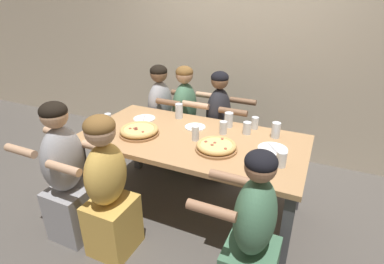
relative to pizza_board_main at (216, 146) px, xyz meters
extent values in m
plane|color=#514C47|center=(-0.27, 0.12, -0.78)|extent=(18.00, 18.00, 0.00)
cube|color=beige|center=(-0.27, 1.54, 0.82)|extent=(10.00, 0.06, 3.20)
cube|color=tan|center=(-0.27, 0.12, -0.05)|extent=(1.88, 0.95, 0.04)
cube|color=#4C4C51|center=(-1.15, -0.29, -0.42)|extent=(0.07, 0.07, 0.71)
cube|color=#4C4C51|center=(0.62, -0.29, -0.42)|extent=(0.07, 0.07, 0.71)
cube|color=#4C4C51|center=(-1.15, 0.54, -0.42)|extent=(0.07, 0.07, 0.71)
cube|color=#4C4C51|center=(0.62, 0.54, -0.42)|extent=(0.07, 0.07, 0.71)
cylinder|color=#996B42|center=(0.00, 0.00, -0.02)|extent=(0.33, 0.33, 0.02)
torus|color=tan|center=(0.00, 0.00, 0.01)|extent=(0.31, 0.31, 0.03)
cylinder|color=#E5C675|center=(0.00, 0.00, 0.00)|extent=(0.26, 0.26, 0.03)
cylinder|color=#9E4C38|center=(-0.09, 0.00, 0.02)|extent=(0.02, 0.02, 0.01)
cylinder|color=#9E4C38|center=(0.09, -0.04, 0.02)|extent=(0.02, 0.02, 0.01)
cylinder|color=#9E4C38|center=(-0.02, 0.02, 0.02)|extent=(0.02, 0.02, 0.01)
cylinder|color=#9E4C38|center=(-0.03, -0.03, 0.02)|extent=(0.02, 0.02, 0.01)
cylinder|color=#9E4C38|center=(0.01, 0.10, 0.02)|extent=(0.02, 0.02, 0.01)
cylinder|color=#996B42|center=(-0.70, -0.01, -0.02)|extent=(0.34, 0.34, 0.02)
torus|color=tan|center=(-0.70, -0.01, 0.01)|extent=(0.33, 0.33, 0.04)
cylinder|color=#E5C675|center=(-0.70, -0.01, 0.01)|extent=(0.28, 0.28, 0.04)
cylinder|color=#9E4C38|center=(-0.72, -0.04, 0.03)|extent=(0.02, 0.02, 0.01)
cylinder|color=#9E4C38|center=(-0.73, -0.01, 0.03)|extent=(0.02, 0.02, 0.01)
cylinder|color=#9E4C38|center=(-0.64, -0.06, 0.03)|extent=(0.02, 0.02, 0.01)
cylinder|color=#9E4C38|center=(-0.77, -0.04, 0.03)|extent=(0.02, 0.02, 0.01)
cylinder|color=#9E4C38|center=(-0.74, -0.03, 0.03)|extent=(0.02, 0.02, 0.01)
cylinder|color=#9E4C38|center=(-0.71, -0.03, 0.03)|extent=(0.02, 0.02, 0.01)
cylinder|color=white|center=(0.40, 0.19, -0.02)|extent=(0.23, 0.23, 0.01)
cube|color=#B7B7BC|center=(0.40, 0.19, -0.01)|extent=(0.11, 0.14, 0.01)
cylinder|color=white|center=(-0.86, 0.30, -0.02)|extent=(0.21, 0.21, 0.01)
cube|color=#B7B7BC|center=(-0.86, 0.30, -0.01)|extent=(0.08, 0.14, 0.01)
cylinder|color=white|center=(-0.32, 0.32, -0.02)|extent=(0.19, 0.19, 0.01)
cube|color=#B7B7BC|center=(-0.32, 0.32, -0.01)|extent=(0.02, 0.13, 0.01)
cylinder|color=silver|center=(-1.08, 0.04, 0.03)|extent=(0.06, 0.06, 0.11)
cylinder|color=silver|center=(-1.08, 0.04, 0.00)|extent=(0.05, 0.05, 0.06)
cylinder|color=silver|center=(-0.56, 0.47, 0.04)|extent=(0.08, 0.08, 0.15)
cylinder|color=silver|center=(0.17, 0.53, 0.03)|extent=(0.06, 0.06, 0.11)
cylinder|color=black|center=(0.17, 0.53, 0.01)|extent=(0.06, 0.06, 0.08)
cylinder|color=silver|center=(-0.05, 0.30, 0.03)|extent=(0.07, 0.07, 0.11)
cylinder|color=black|center=(-0.05, 0.30, 0.01)|extent=(0.06, 0.06, 0.08)
cylinder|color=silver|center=(0.50, -0.04, 0.03)|extent=(0.07, 0.07, 0.11)
cylinder|color=black|center=(0.50, -0.04, 0.01)|extent=(0.06, 0.06, 0.07)
cylinder|color=silver|center=(-0.22, 0.09, 0.03)|extent=(0.06, 0.06, 0.13)
cylinder|color=black|center=(-0.22, 0.09, 0.02)|extent=(0.05, 0.05, 0.10)
cylinder|color=silver|center=(0.37, 0.42, 0.04)|extent=(0.07, 0.07, 0.13)
cylinder|color=black|center=(0.37, 0.42, 0.00)|extent=(0.06, 0.06, 0.07)
cylinder|color=silver|center=(-0.06, 0.47, 0.04)|extent=(0.08, 0.08, 0.14)
cylinder|color=silver|center=(-0.06, 0.47, 0.01)|extent=(0.07, 0.07, 0.08)
cylinder|color=silver|center=(0.14, 0.39, 0.02)|extent=(0.07, 0.07, 0.11)
cylinder|color=black|center=(0.14, 0.39, 0.00)|extent=(0.06, 0.06, 0.05)
cube|color=#99999E|center=(-0.98, 0.82, -0.55)|extent=(0.32, 0.34, 0.45)
ellipsoid|color=#99999E|center=(-0.98, 0.82, -0.06)|extent=(0.24, 0.36, 0.53)
sphere|color=brown|center=(-0.98, 0.82, 0.29)|extent=(0.19, 0.19, 0.19)
ellipsoid|color=black|center=(-0.98, 0.82, 0.32)|extent=(0.19, 0.19, 0.13)
cylinder|color=brown|center=(-0.78, 0.99, 0.04)|extent=(0.28, 0.06, 0.06)
cylinder|color=brown|center=(-0.78, 0.65, 0.04)|extent=(0.28, 0.06, 0.06)
cube|color=#232328|center=(-0.28, 0.82, -0.55)|extent=(0.32, 0.34, 0.45)
ellipsoid|color=#232328|center=(-0.28, 0.82, -0.06)|extent=(0.24, 0.36, 0.53)
sphere|color=brown|center=(-0.28, 0.82, 0.29)|extent=(0.18, 0.18, 0.18)
ellipsoid|color=black|center=(-0.28, 0.82, 0.32)|extent=(0.18, 0.18, 0.12)
cylinder|color=brown|center=(-0.07, 0.99, 0.05)|extent=(0.28, 0.06, 0.06)
cylinder|color=brown|center=(-0.07, 0.65, 0.05)|extent=(0.28, 0.06, 0.06)
ellipsoid|color=#477556|center=(0.45, -0.57, -0.08)|extent=(0.24, 0.36, 0.49)
sphere|color=#9E7051|center=(0.45, -0.57, 0.25)|extent=(0.17, 0.17, 0.17)
ellipsoid|color=black|center=(0.45, -0.57, 0.28)|extent=(0.18, 0.18, 0.12)
cylinder|color=#9E7051|center=(0.25, -0.74, 0.02)|extent=(0.28, 0.06, 0.06)
cylinder|color=#9E7051|center=(0.25, -0.40, 0.02)|extent=(0.28, 0.06, 0.06)
cube|color=#477556|center=(-0.67, 0.82, -0.55)|extent=(0.32, 0.34, 0.45)
ellipsoid|color=#477556|center=(-0.67, 0.82, -0.05)|extent=(0.24, 0.36, 0.55)
sphere|color=tan|center=(-0.67, 0.82, 0.31)|extent=(0.18, 0.18, 0.18)
ellipsoid|color=brown|center=(-0.67, 0.82, 0.34)|extent=(0.19, 0.19, 0.13)
cylinder|color=tan|center=(-0.47, 0.99, 0.06)|extent=(0.28, 0.06, 0.06)
cylinder|color=tan|center=(-0.47, 0.65, 0.06)|extent=(0.28, 0.06, 0.06)
cube|color=gold|center=(-0.62, -0.57, -0.55)|extent=(0.32, 0.34, 0.45)
ellipsoid|color=gold|center=(-0.62, -0.57, -0.09)|extent=(0.24, 0.36, 0.48)
sphere|color=tan|center=(-0.62, -0.57, 0.25)|extent=(0.21, 0.21, 0.21)
ellipsoid|color=brown|center=(-0.62, -0.57, 0.29)|extent=(0.21, 0.21, 0.15)
cylinder|color=tan|center=(-0.82, -0.74, 0.01)|extent=(0.28, 0.06, 0.06)
cylinder|color=tan|center=(-0.82, -0.40, 0.01)|extent=(0.28, 0.06, 0.06)
cube|color=#99999E|center=(-1.02, -0.57, -0.55)|extent=(0.32, 0.34, 0.45)
ellipsoid|color=#99999E|center=(-1.02, -0.57, -0.06)|extent=(0.24, 0.36, 0.53)
sphere|color=tan|center=(-1.02, -0.57, 0.30)|extent=(0.19, 0.19, 0.19)
ellipsoid|color=black|center=(-1.02, -0.57, 0.33)|extent=(0.20, 0.20, 0.13)
cylinder|color=tan|center=(-1.23, -0.74, 0.05)|extent=(0.28, 0.06, 0.06)
cylinder|color=tan|center=(-1.23, -0.40, 0.05)|extent=(0.28, 0.06, 0.06)
camera|label=1|loc=(0.69, -1.95, 1.07)|focal=28.00mm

